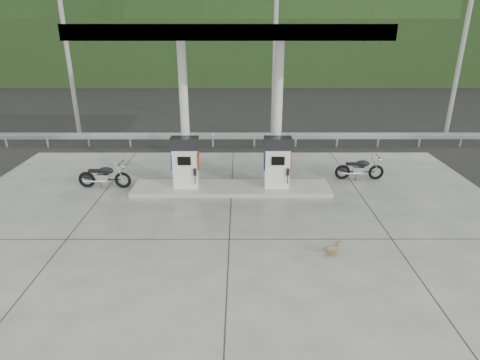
{
  "coord_description": "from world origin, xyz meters",
  "views": [
    {
      "loc": [
        0.28,
        -10.71,
        5.57
      ],
      "look_at": [
        0.3,
        1.0,
        1.0
      ],
      "focal_mm": 30.0,
      "sensor_mm": 36.0,
      "label": 1
    }
  ],
  "objects_px": {
    "gas_pump_right": "(277,162)",
    "duck": "(332,249)",
    "gas_pump_left": "(185,163)",
    "motorcycle_left": "(104,176)",
    "motorcycle_right": "(360,169)"
  },
  "relations": [
    {
      "from": "duck",
      "to": "motorcycle_left",
      "type": "bearing_deg",
      "value": 127.6
    },
    {
      "from": "gas_pump_left",
      "to": "gas_pump_right",
      "type": "xyz_separation_m",
      "value": [
        3.2,
        0.0,
        0.0
      ]
    },
    {
      "from": "motorcycle_left",
      "to": "duck",
      "type": "relative_size",
      "value": 3.7
    },
    {
      "from": "motorcycle_left",
      "to": "motorcycle_right",
      "type": "relative_size",
      "value": 1.04
    },
    {
      "from": "duck",
      "to": "gas_pump_right",
      "type": "bearing_deg",
      "value": 83.64
    },
    {
      "from": "gas_pump_right",
      "to": "motorcycle_left",
      "type": "bearing_deg",
      "value": 177.36
    },
    {
      "from": "gas_pump_right",
      "to": "duck",
      "type": "height_order",
      "value": "gas_pump_right"
    },
    {
      "from": "gas_pump_right",
      "to": "duck",
      "type": "distance_m",
      "value": 4.52
    },
    {
      "from": "gas_pump_right",
      "to": "motorcycle_right",
      "type": "relative_size",
      "value": 1.04
    },
    {
      "from": "gas_pump_right",
      "to": "duck",
      "type": "xyz_separation_m",
      "value": [
        1.04,
        -4.31,
        -0.88
      ]
    },
    {
      "from": "motorcycle_right",
      "to": "motorcycle_left",
      "type": "bearing_deg",
      "value": -173.94
    },
    {
      "from": "gas_pump_right",
      "to": "gas_pump_left",
      "type": "bearing_deg",
      "value": 180.0
    },
    {
      "from": "gas_pump_left",
      "to": "gas_pump_right",
      "type": "distance_m",
      "value": 3.2
    },
    {
      "from": "motorcycle_left",
      "to": "duck",
      "type": "xyz_separation_m",
      "value": [
        7.23,
        -4.6,
        -0.25
      ]
    },
    {
      "from": "motorcycle_right",
      "to": "duck",
      "type": "bearing_deg",
      "value": -111.08
    }
  ]
}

